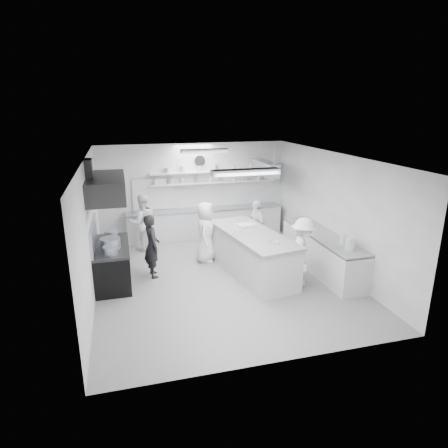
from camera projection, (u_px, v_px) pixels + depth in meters
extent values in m
cube|color=gray|center=(221.00, 277.00, 9.70)|extent=(6.00, 7.00, 0.02)
cube|color=white|center=(221.00, 156.00, 8.82)|extent=(6.00, 7.00, 0.02)
cube|color=silver|center=(194.00, 190.00, 12.49)|extent=(6.00, 0.04, 3.00)
cube|color=silver|center=(278.00, 281.00, 6.03)|extent=(6.00, 0.04, 3.00)
cube|color=silver|center=(90.00, 230.00, 8.51)|extent=(0.04, 7.00, 3.00)
cube|color=silver|center=(333.00, 211.00, 10.00)|extent=(0.04, 7.00, 3.00)
cube|color=black|center=(113.00, 265.00, 9.29)|extent=(0.80, 1.80, 0.90)
cube|color=#272728|center=(106.00, 187.00, 8.73)|extent=(0.85, 2.00, 0.50)
cube|color=silver|center=(205.00, 223.00, 12.59)|extent=(5.00, 0.60, 0.92)
cube|color=silver|center=(216.00, 182.00, 12.47)|extent=(4.20, 0.26, 0.04)
cube|color=silver|center=(216.00, 171.00, 12.37)|extent=(4.20, 0.26, 0.04)
cube|color=black|center=(153.00, 194.00, 12.16)|extent=(1.30, 0.04, 1.00)
cylinder|color=silver|center=(200.00, 161.00, 12.22)|extent=(0.32, 0.05, 0.32)
cube|color=silver|center=(322.00, 252.00, 10.03)|extent=(0.74, 3.30, 0.94)
cube|color=#A0A6B0|center=(265.00, 168.00, 11.74)|extent=(0.30, 1.60, 0.40)
cube|color=silver|center=(246.00, 172.00, 7.18)|extent=(1.30, 0.25, 0.10)
cube|color=silver|center=(204.00, 151.00, 10.50)|extent=(1.30, 0.25, 0.10)
cube|color=silver|center=(252.00, 254.00, 9.75)|extent=(1.54, 2.99, 1.05)
cylinder|color=#A0A6B0|center=(110.00, 244.00, 8.90)|extent=(0.45, 0.45, 0.30)
imported|color=black|center=(152.00, 246.00, 9.54)|extent=(0.45, 0.62, 1.60)
imported|color=white|center=(143.00, 222.00, 11.34)|extent=(0.92, 0.78, 1.69)
imported|color=white|center=(205.00, 232.00, 10.50)|extent=(0.79, 0.95, 1.66)
imported|color=white|center=(257.00, 228.00, 10.97)|extent=(0.49, 0.98, 1.60)
imported|color=white|center=(303.00, 251.00, 9.12)|extent=(1.00, 1.22, 1.65)
imported|color=#A0A6B0|center=(274.00, 243.00, 8.90)|extent=(0.33, 0.33, 0.06)
imported|color=silver|center=(238.00, 232.00, 9.72)|extent=(0.27, 0.27, 0.07)
imported|color=silver|center=(309.00, 227.00, 10.51)|extent=(0.33, 0.33, 0.06)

